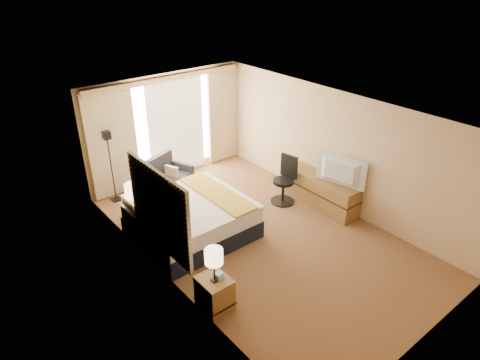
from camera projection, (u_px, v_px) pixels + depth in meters
floor at (259, 234)px, 8.65m from camera, size 4.20×7.00×0.02m
ceiling at (262, 111)px, 7.44m from camera, size 4.20×7.00×0.02m
wall_back at (166, 127)px, 10.45m from camera, size 4.20×0.02×2.60m
wall_front at (436, 272)px, 5.64m from camera, size 4.20×0.02×2.60m
wall_left at (163, 215)px, 6.87m from camera, size 0.02×7.00×2.60m
wall_right at (334, 149)px, 9.22m from camera, size 0.02×7.00×2.60m
headboard at (159, 210)px, 7.04m from camera, size 0.06×1.85×1.50m
nightstand_left at (215, 293)px, 6.75m from camera, size 0.45×0.52×0.55m
nightstand_right at (140, 225)px, 8.47m from camera, size 0.45×0.52×0.55m
media_dresser at (321, 192)px, 9.51m from camera, size 0.50×1.80×0.70m
window at (175, 124)px, 10.56m from camera, size 2.30×0.02×2.30m
curtains at (168, 124)px, 10.32m from camera, size 4.12×0.19×2.56m
bed at (191, 219)px, 8.46m from camera, size 2.14×1.96×1.04m
loveseat at (163, 184)px, 9.98m from camera, size 1.57×1.19×0.87m
floor_lamp at (109, 153)px, 9.33m from camera, size 0.21×0.21×1.69m
desk_chair at (285, 182)px, 9.62m from camera, size 0.54×0.54×1.11m
lamp_left at (214, 257)px, 6.37m from camera, size 0.28×0.28×0.59m
lamp_right at (133, 191)px, 8.13m from camera, size 0.30×0.30×0.63m
tissue_box at (219, 275)px, 6.62m from camera, size 0.13×0.13×0.11m
telephone at (139, 212)px, 8.29m from camera, size 0.24×0.22×0.08m
television at (339, 172)px, 8.87m from camera, size 0.37×1.12×0.64m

